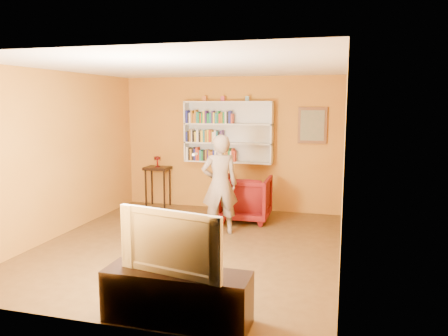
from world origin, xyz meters
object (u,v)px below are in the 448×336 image
Objects in this scene: bookshelf at (229,132)px; person at (220,185)px; console_table at (158,174)px; armchair at (245,198)px; tv_cabinet at (177,297)px; ruby_lustre at (157,159)px; television at (176,240)px.

bookshelf is 1.86m from person.
armchair is (2.03, -0.59, -0.28)m from console_table.
console_table is 2.13m from armchair.
armchair is at bearing -16.16° from console_table.
ruby_lustre is at bearing 116.03° from tv_cabinet.
console_table is 0.92× the size of armchair.
person is 3.01m from television.
bookshelf is at bearing 98.39° from tv_cabinet.
console_table is at bearing -17.81° from armchair.
armchair is 0.55× the size of person.
person is at bearing 97.66° from tv_cabinet.
console_table is 2.35m from person.
person is (-0.23, -0.93, 0.42)m from armchair.
bookshelf reaches higher than armchair.
bookshelf is 4.77m from television.
person is (1.80, -1.51, -0.17)m from ruby_lustre.
bookshelf is 1.21× the size of tv_cabinet.
person reaches higher than tv_cabinet.
bookshelf is at bearing -57.02° from armchair.
tv_cabinet is at bearing -63.97° from console_table.
person is at bearing -40.12° from console_table.
tv_cabinet is (2.20, -4.50, -0.44)m from console_table.
bookshelf is 2.12× the size of console_table.
ruby_lustre is 0.15× the size of tv_cabinet.
bookshelf is 1.63m from ruby_lustre.
armchair is 0.62× the size of tv_cabinet.
bookshelf reaches higher than console_table.
console_table is 0.57× the size of tv_cabinet.
person is (0.29, -1.67, -0.76)m from bookshelf.
tv_cabinet is 0.59m from television.
ruby_lustre is 0.20× the size of television.
armchair is (2.03, -0.59, -0.59)m from ruby_lustre.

